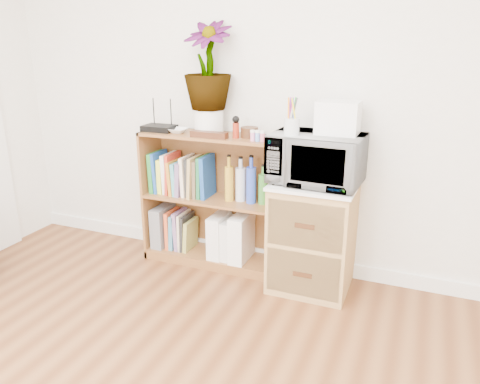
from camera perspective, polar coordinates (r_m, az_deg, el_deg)
The scene contains 21 objects.
skirting_board at distance 3.48m, azimuth 2.97°, elevation -7.70°, with size 4.00×0.02×0.10m, color white.
bookshelf at distance 3.32m, azimuth -3.43°, elevation -1.07°, with size 1.00×0.30×0.95m, color brown.
wicker_unit at distance 3.06m, azimuth 8.82°, elevation -5.44°, with size 0.50×0.45×0.70m, color #9E7542.
microwave at distance 2.89m, azimuth 9.28°, elevation 4.02°, with size 0.55×0.37×0.30m, color white.
pen_cup at distance 2.80m, azimuth 6.31°, elevation 7.93°, with size 0.09×0.09×0.10m, color silver.
small_appliance at distance 2.87m, azimuth 11.89°, elevation 8.88°, with size 0.25×0.21×0.19m, color white.
router at distance 3.36m, azimuth -9.81°, elevation 7.68°, with size 0.22×0.15×0.04m, color black.
white_bowl at distance 3.27m, azimuth -7.59°, elevation 7.44°, with size 0.13×0.13×0.03m, color white.
plant_pot at distance 3.20m, azimuth -3.80°, elevation 8.56°, with size 0.20×0.20×0.17m, color white.
potted_plant at distance 3.16m, azimuth -3.94°, elevation 15.12°, with size 0.32×0.32×0.57m, color #2E6528.
trinket_box at distance 3.08m, azimuth -3.80°, elevation 6.99°, with size 0.25×0.06×0.04m, color #3A1E0F.
kokeshi_doll at distance 3.07m, azimuth -0.51°, elevation 7.51°, with size 0.04×0.04×0.10m, color maroon.
wooden_bowl at distance 3.09m, azimuth 1.15°, elevation 7.29°, with size 0.12×0.12×0.07m, color #34200E.
paint_jars at distance 2.96m, azimuth 2.15°, elevation 6.76°, with size 0.12×0.04×0.06m, color #DE7B85.
file_box at distance 3.59m, azimuth -9.34°, elevation -4.05°, with size 0.09×0.24×0.30m, color slate.
magazine_holder_left at distance 3.38m, azimuth -2.53°, elevation -5.26°, with size 0.10×0.25×0.31m, color white.
magazine_holder_mid at distance 3.36m, azimuth -1.45°, elevation -5.63°, with size 0.09×0.23×0.28m, color silver.
magazine_holder_right at distance 3.31m, azimuth 0.20°, elevation -5.51°, with size 0.11×0.27×0.33m, color white.
cookbooks at distance 3.37m, azimuth -7.14°, elevation 2.05°, with size 0.45×0.20×0.30m.
liquor_bottles at distance 3.14m, azimuth 1.87°, elevation 1.20°, with size 0.45×0.07×0.32m.
lower_books at distance 3.53m, azimuth -7.21°, elevation -4.67°, with size 0.19×0.19×0.29m.
Camera 1 is at (1.01, -0.72, 1.57)m, focal length 35.00 mm.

